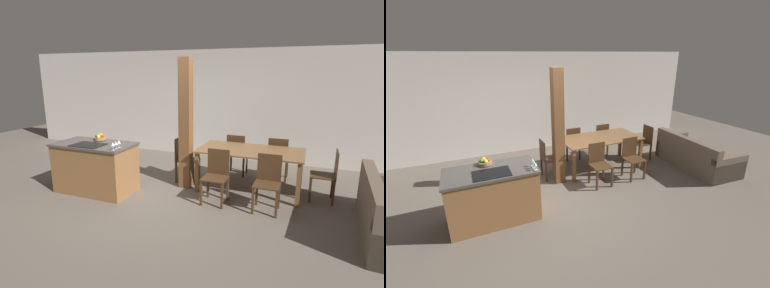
# 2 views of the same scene
# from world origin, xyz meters

# --- Properties ---
(ground_plane) EXTENTS (16.00, 16.00, 0.00)m
(ground_plane) POSITION_xyz_m (0.00, 0.00, 0.00)
(ground_plane) COLOR #665B51
(wall_back) EXTENTS (11.20, 0.08, 2.70)m
(wall_back) POSITION_xyz_m (0.00, 2.86, 1.35)
(wall_back) COLOR silver
(wall_back) RESTS_ON ground_plane
(kitchen_island) EXTENTS (1.44, 0.78, 0.91)m
(kitchen_island) POSITION_xyz_m (-1.13, -0.23, 0.45)
(kitchen_island) COLOR olive
(kitchen_island) RESTS_ON ground_plane
(fruit_bowl) EXTENTS (0.23, 0.23, 0.12)m
(fruit_bowl) POSITION_xyz_m (-1.19, 0.02, 0.96)
(fruit_bowl) COLOR #99704C
(fruit_bowl) RESTS_ON kitchen_island
(wine_glass_near) EXTENTS (0.07, 0.07, 0.13)m
(wine_glass_near) POSITION_xyz_m (-0.48, -0.54, 1.01)
(wine_glass_near) COLOR silver
(wine_glass_near) RESTS_ON kitchen_island
(wine_glass_middle) EXTENTS (0.07, 0.07, 0.13)m
(wine_glass_middle) POSITION_xyz_m (-0.48, -0.46, 1.01)
(wine_glass_middle) COLOR silver
(wine_glass_middle) RESTS_ON kitchen_island
(wine_glass_far) EXTENTS (0.07, 0.07, 0.13)m
(wine_glass_far) POSITION_xyz_m (-0.48, -0.38, 1.01)
(wine_glass_far) COLOR silver
(wine_glass_far) RESTS_ON kitchen_island
(dining_table) EXTENTS (1.88, 1.00, 0.77)m
(dining_table) POSITION_xyz_m (1.48, 0.87, 0.68)
(dining_table) COLOR brown
(dining_table) RESTS_ON ground_plane
(dining_chair_near_left) EXTENTS (0.40, 0.40, 0.89)m
(dining_chair_near_left) POSITION_xyz_m (1.06, 0.14, 0.47)
(dining_chair_near_left) COLOR #472D19
(dining_chair_near_left) RESTS_ON ground_plane
(dining_chair_near_right) EXTENTS (0.40, 0.40, 0.89)m
(dining_chair_near_right) POSITION_xyz_m (1.91, 0.14, 0.47)
(dining_chair_near_right) COLOR #472D19
(dining_chair_near_right) RESTS_ON ground_plane
(dining_chair_far_left) EXTENTS (0.40, 0.40, 0.89)m
(dining_chair_far_left) POSITION_xyz_m (1.06, 1.59, 0.47)
(dining_chair_far_left) COLOR #472D19
(dining_chair_far_left) RESTS_ON ground_plane
(dining_chair_far_right) EXTENTS (0.40, 0.40, 0.89)m
(dining_chair_far_right) POSITION_xyz_m (1.91, 1.59, 0.47)
(dining_chair_far_right) COLOR #472D19
(dining_chair_far_right) RESTS_ON ground_plane
(dining_chair_head_end) EXTENTS (0.40, 0.40, 0.89)m
(dining_chair_head_end) POSITION_xyz_m (0.17, 0.87, 0.47)
(dining_chair_head_end) COLOR #472D19
(dining_chair_head_end) RESTS_ON ground_plane
(dining_chair_foot_end) EXTENTS (0.40, 0.40, 0.89)m
(dining_chair_foot_end) POSITION_xyz_m (2.80, 0.87, 0.47)
(dining_chair_foot_end) COLOR #472D19
(dining_chair_foot_end) RESTS_ON ground_plane
(couch) EXTENTS (1.05, 1.97, 0.78)m
(couch) POSITION_xyz_m (3.66, -0.07, 0.27)
(couch) COLOR brown
(couch) RESTS_ON ground_plane
(timber_post) EXTENTS (0.21, 0.21, 2.41)m
(timber_post) POSITION_xyz_m (0.33, 0.58, 1.20)
(timber_post) COLOR brown
(timber_post) RESTS_ON ground_plane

